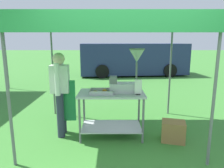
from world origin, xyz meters
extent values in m
plane|color=#3D7F33|center=(0.00, 6.00, 0.00)|extent=(70.00, 70.00, 0.00)
cylinder|color=slate|center=(-1.68, 0.22, 1.08)|extent=(0.04, 0.04, 2.16)
cylinder|color=slate|center=(1.19, 0.22, 1.08)|extent=(0.04, 0.04, 2.16)
cylinder|color=slate|center=(-1.68, 2.47, 1.08)|extent=(0.04, 0.04, 2.16)
cylinder|color=slate|center=(1.19, 2.47, 1.08)|extent=(0.04, 0.04, 2.16)
cube|color=#2D934C|center=(-0.25, 1.35, 2.18)|extent=(3.08, 2.45, 0.05)
cube|color=#2D934C|center=(-0.25, 0.13, 2.05)|extent=(3.08, 0.02, 0.24)
cube|color=#B7B7BC|center=(-0.25, 1.20, 0.85)|extent=(1.23, 0.69, 0.04)
cube|color=#B7B7BC|center=(-0.25, 1.20, 0.19)|extent=(1.13, 0.64, 0.02)
cylinder|color=slate|center=(-0.81, 0.90, 0.42)|extent=(0.04, 0.04, 0.83)
cylinder|color=slate|center=(0.32, 0.90, 0.42)|extent=(0.04, 0.04, 0.83)
cylinder|color=slate|center=(-0.81, 1.49, 0.42)|extent=(0.04, 0.04, 0.83)
cylinder|color=slate|center=(0.32, 1.49, 0.42)|extent=(0.04, 0.04, 0.83)
cube|color=#B7B7BC|center=(-0.42, 1.15, 0.88)|extent=(0.45, 0.32, 0.01)
cube|color=#B7B7BC|center=(-0.42, 0.99, 0.91)|extent=(0.45, 0.01, 0.06)
cube|color=#B7B7BC|center=(-0.42, 1.30, 0.91)|extent=(0.45, 0.01, 0.06)
cube|color=#B7B7BC|center=(-0.64, 1.15, 0.91)|extent=(0.01, 0.32, 0.06)
cube|color=#B7B7BC|center=(-0.20, 1.15, 0.91)|extent=(0.01, 0.32, 0.06)
torus|color=gold|center=(-0.38, 1.16, 0.90)|extent=(0.11, 0.11, 0.03)
torus|color=gold|center=(-0.37, 1.24, 0.90)|extent=(0.11, 0.11, 0.03)
torus|color=gold|center=(-0.38, 1.06, 0.90)|extent=(0.11, 0.11, 0.03)
torus|color=gold|center=(-0.54, 1.17, 0.90)|extent=(0.10, 0.10, 0.03)
torus|color=gold|center=(-0.51, 1.10, 0.90)|extent=(0.11, 0.11, 0.03)
torus|color=gold|center=(-0.25, 1.17, 0.90)|extent=(0.11, 0.11, 0.03)
torus|color=gold|center=(-0.59, 1.09, 0.90)|extent=(0.11, 0.11, 0.03)
torus|color=gold|center=(-0.32, 1.09, 0.90)|extent=(0.10, 0.10, 0.03)
torus|color=gold|center=(-0.37, 1.19, 0.92)|extent=(0.08, 0.08, 0.03)
cube|color=#B7B7BC|center=(0.00, 1.22, 0.96)|extent=(0.56, 0.28, 0.18)
cube|color=slate|center=(-0.21, 1.22, 1.11)|extent=(0.14, 0.22, 0.12)
cylinder|color=slate|center=(0.22, 1.22, 1.24)|extent=(0.04, 0.04, 0.38)
cone|color=#B7B7BC|center=(0.22, 1.22, 1.55)|extent=(0.27, 0.27, 0.23)
cylinder|color=slate|center=(0.22, 1.22, 1.68)|extent=(0.28, 0.28, 0.02)
cube|color=black|center=(0.23, 1.04, 0.88)|extent=(0.08, 0.05, 0.02)
cube|color=white|center=(0.23, 1.04, 1.02)|extent=(0.13, 0.01, 0.26)
cylinder|color=#2D3347|center=(-1.22, 1.36, 0.43)|extent=(0.14, 0.14, 0.86)
cylinder|color=#2D3347|center=(-1.21, 1.16, 0.43)|extent=(0.14, 0.14, 0.86)
cube|color=silver|center=(-1.22, 1.26, 1.12)|extent=(0.35, 0.24, 0.52)
cube|color=#237F47|center=(-1.10, 1.26, 0.69)|extent=(0.32, 0.04, 0.80)
cylinder|color=silver|center=(-1.23, 1.48, 1.15)|extent=(0.09, 0.09, 0.58)
cylinder|color=silver|center=(-1.21, 1.04, 1.15)|extent=(0.09, 0.09, 0.58)
sphere|color=beige|center=(-1.22, 1.26, 1.50)|extent=(0.22, 0.22, 0.22)
cube|color=olive|center=(0.89, 0.98, 0.19)|extent=(0.48, 0.41, 0.38)
cube|color=navy|center=(0.92, 8.76, 0.89)|extent=(5.76, 2.44, 1.60)
cube|color=#1E2833|center=(3.09, 8.98, 1.29)|extent=(0.26, 1.62, 0.70)
cylinder|color=black|center=(2.56, 9.86, 0.34)|extent=(0.70, 0.31, 0.68)
cylinder|color=black|center=(2.74, 8.01, 0.34)|extent=(0.70, 0.31, 0.68)
cylinder|color=black|center=(-0.90, 9.52, 0.34)|extent=(0.70, 0.31, 0.68)
cylinder|color=black|center=(-0.72, 7.67, 0.34)|extent=(0.70, 0.31, 0.68)
cylinder|color=slate|center=(-4.27, 5.37, 1.23)|extent=(0.04, 0.04, 2.47)
camera|label=1|loc=(-0.23, -2.59, 1.81)|focal=33.40mm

